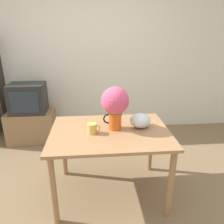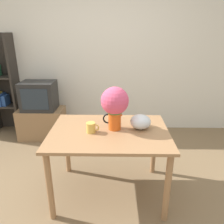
# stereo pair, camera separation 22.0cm
# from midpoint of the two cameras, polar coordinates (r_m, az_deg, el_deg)

# --- Properties ---
(ground_plane) EXTENTS (12.00, 12.00, 0.00)m
(ground_plane) POSITION_cam_midpoint_polar(r_m,az_deg,el_deg) (2.55, -6.75, -22.17)
(ground_plane) COLOR #7F6647
(wall_back) EXTENTS (8.00, 0.05, 2.60)m
(wall_back) POSITION_cam_midpoint_polar(r_m,az_deg,el_deg) (3.82, -6.94, 14.08)
(wall_back) COLOR silver
(wall_back) RESTS_ON ground_plane
(table) EXTENTS (1.21, 0.88, 0.77)m
(table) POSITION_cam_midpoint_polar(r_m,az_deg,el_deg) (2.28, -3.37, -7.49)
(table) COLOR #A3754C
(table) RESTS_ON ground_plane
(flower_vase) EXTENTS (0.28, 0.28, 0.45)m
(flower_vase) POSITION_cam_midpoint_polar(r_m,az_deg,el_deg) (2.17, -2.19, 2.05)
(flower_vase) COLOR #E05619
(flower_vase) RESTS_ON table
(coffee_mug) EXTENTS (0.13, 0.09, 0.10)m
(coffee_mug) POSITION_cam_midpoint_polar(r_m,az_deg,el_deg) (2.17, -8.16, -4.34)
(coffee_mug) COLOR gold
(coffee_mug) RESTS_ON table
(white_bowl) EXTENTS (0.21, 0.21, 0.15)m
(white_bowl) POSITION_cam_midpoint_polar(r_m,az_deg,el_deg) (2.29, 4.57, -2.29)
(white_bowl) COLOR silver
(white_bowl) RESTS_ON table
(tv_stand) EXTENTS (0.74, 0.41, 0.51)m
(tv_stand) POSITION_cam_midpoint_polar(r_m,az_deg,el_deg) (3.82, -21.80, -3.60)
(tv_stand) COLOR #8E6B47
(tv_stand) RESTS_ON ground_plane
(tv_set) EXTENTS (0.53, 0.40, 0.46)m
(tv_set) POSITION_cam_midpoint_polar(r_m,az_deg,el_deg) (3.66, -22.80, 3.31)
(tv_set) COLOR black
(tv_set) RESTS_ON tv_stand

